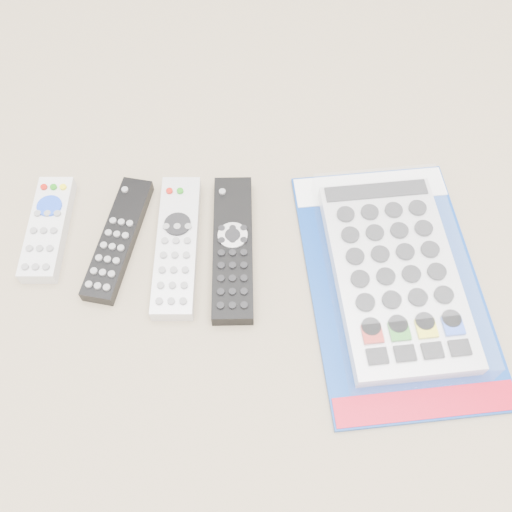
{
  "coord_description": "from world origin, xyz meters",
  "views": [
    {
      "loc": [
        0.04,
        -0.37,
        0.63
      ],
      "look_at": [
        0.04,
        -0.01,
        0.01
      ],
      "focal_mm": 40.0,
      "sensor_mm": 36.0,
      "label": 1
    }
  ],
  "objects_px": {
    "remote_silver_dvd": "(177,246)",
    "remote_large_black": "(233,248)",
    "remote_small_grey": "(48,228)",
    "jumbo_remote_packaged": "(395,273)",
    "remote_slim_black": "(118,239)"
  },
  "relations": [
    {
      "from": "remote_silver_dvd",
      "to": "remote_large_black",
      "type": "xyz_separation_m",
      "value": [
        0.07,
        -0.0,
        -0.0
      ]
    },
    {
      "from": "remote_small_grey",
      "to": "remote_large_black",
      "type": "distance_m",
      "value": 0.24
    },
    {
      "from": "remote_silver_dvd",
      "to": "remote_large_black",
      "type": "bearing_deg",
      "value": -2.74
    },
    {
      "from": "remote_small_grey",
      "to": "remote_silver_dvd",
      "type": "relative_size",
      "value": 0.75
    },
    {
      "from": "remote_small_grey",
      "to": "remote_large_black",
      "type": "relative_size",
      "value": 0.73
    },
    {
      "from": "remote_silver_dvd",
      "to": "jumbo_remote_packaged",
      "type": "xyz_separation_m",
      "value": [
        0.27,
        -0.04,
        0.01
      ]
    },
    {
      "from": "remote_small_grey",
      "to": "jumbo_remote_packaged",
      "type": "relative_size",
      "value": 0.42
    },
    {
      "from": "remote_slim_black",
      "to": "jumbo_remote_packaged",
      "type": "height_order",
      "value": "jumbo_remote_packaged"
    },
    {
      "from": "remote_slim_black",
      "to": "remote_small_grey",
      "type": "bearing_deg",
      "value": -178.7
    },
    {
      "from": "remote_slim_black",
      "to": "jumbo_remote_packaged",
      "type": "relative_size",
      "value": 0.51
    },
    {
      "from": "remote_small_grey",
      "to": "jumbo_remote_packaged",
      "type": "height_order",
      "value": "jumbo_remote_packaged"
    },
    {
      "from": "remote_silver_dvd",
      "to": "jumbo_remote_packaged",
      "type": "relative_size",
      "value": 0.56
    },
    {
      "from": "remote_silver_dvd",
      "to": "remote_small_grey",
      "type": "bearing_deg",
      "value": 171.16
    },
    {
      "from": "remote_silver_dvd",
      "to": "jumbo_remote_packaged",
      "type": "height_order",
      "value": "jumbo_remote_packaged"
    },
    {
      "from": "jumbo_remote_packaged",
      "to": "remote_large_black",
      "type": "bearing_deg",
      "value": 162.33
    }
  ]
}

